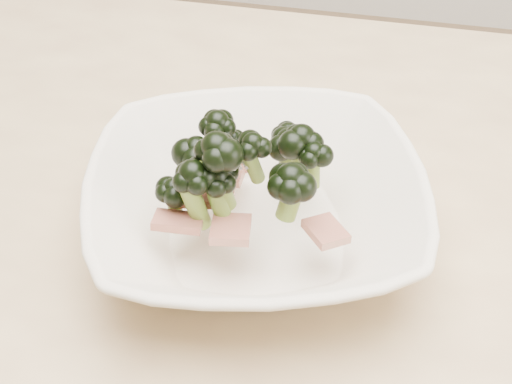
% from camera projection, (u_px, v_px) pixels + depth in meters
% --- Properties ---
extents(dining_table, '(1.20, 0.80, 0.75)m').
position_uv_depth(dining_table, '(300.00, 289.00, 0.70)').
color(dining_table, tan).
rests_on(dining_table, ground).
extents(broccoli_dish, '(0.35, 0.35, 0.13)m').
position_uv_depth(broccoli_dish, '(255.00, 201.00, 0.59)').
color(broccoli_dish, beige).
rests_on(broccoli_dish, dining_table).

